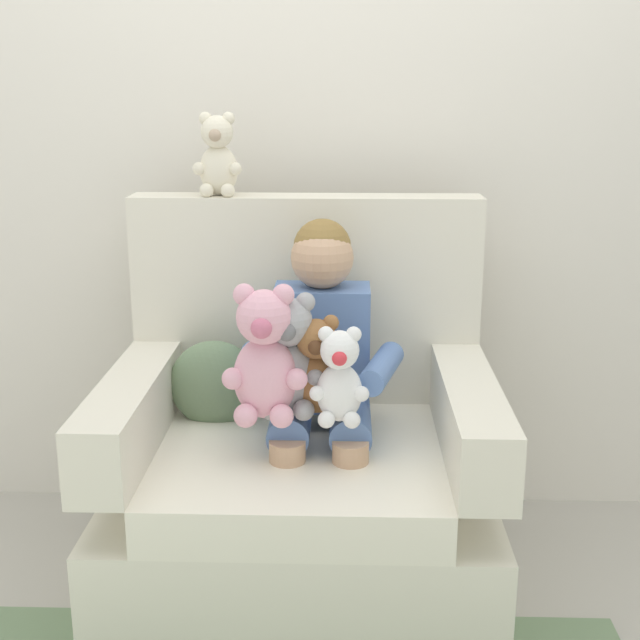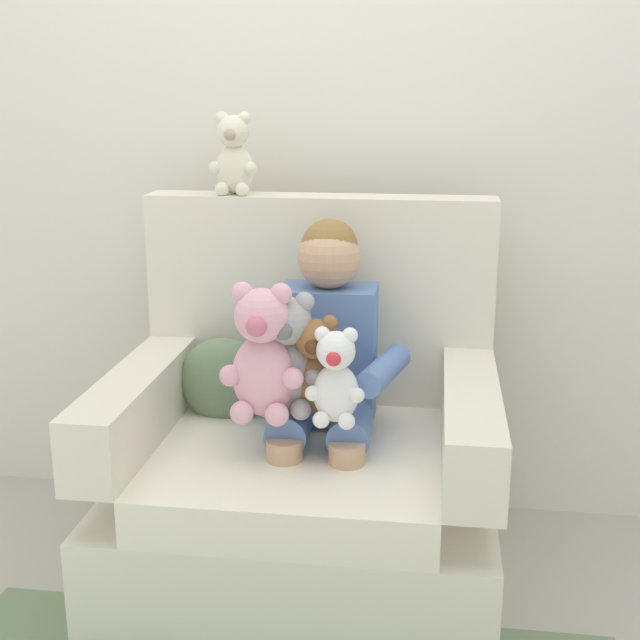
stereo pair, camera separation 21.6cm
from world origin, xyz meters
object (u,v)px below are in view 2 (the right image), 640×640
armchair (306,472)px  plush_grey (288,357)px  seated_child (326,359)px  plush_brown (315,368)px  plush_cream_on_backrest (234,156)px  throw_pillow (225,381)px  plush_pink (263,356)px  plush_white (336,379)px

armchair → plush_grey: armchair is taller
seated_child → plush_brown: size_ratio=3.13×
plush_cream_on_backrest → throw_pillow: bearing=-92.7°
plush_grey → plush_brown: plush_grey is taller
armchair → seated_child: (0.05, 0.01, 0.33)m
seated_child → throw_pillow: (-0.31, 0.09, -0.11)m
throw_pillow → plush_cream_on_backrest: bearing=90.2°
plush_pink → plush_cream_on_backrest: bearing=127.9°
plush_grey → throw_pillow: (-0.23, 0.23, -0.16)m
seated_child → throw_pillow: seated_child is taller
armchair → plush_white: armchair is taller
plush_cream_on_backrest → throw_pillow: 0.65m
plush_white → plush_grey: plush_grey is taller
seated_child → plush_cream_on_backrest: (-0.31, 0.28, 0.51)m
plush_white → plush_grey: size_ratio=0.78×
throw_pillow → plush_brown: bearing=-38.3°
armchair → seated_child: 0.34m
seated_child → plush_white: size_ratio=3.32×
plush_pink → plush_cream_on_backrest: plush_cream_on_backrest is taller
plush_grey → plush_brown: size_ratio=1.21×
plush_grey → throw_pillow: bearing=157.0°
plush_brown → plush_pink: bearing=-149.0°
seated_child → plush_white: 0.20m
seated_child → plush_brown: bearing=-97.9°
plush_brown → seated_child: bearing=100.3°
plush_brown → armchair: bearing=123.0°
armchair → throw_pillow: armchair is taller
plush_pink → plush_grey: (0.06, 0.04, -0.01)m
plush_white → throw_pillow: (-0.36, 0.29, -0.12)m
armchair → throw_pillow: (-0.25, 0.10, 0.22)m
seated_child → armchair: bearing=-174.1°
plush_white → plush_pink: 0.19m
armchair → plush_cream_on_backrest: 0.93m
plush_grey → throw_pillow: 0.36m
armchair → plush_cream_on_backrest: bearing=130.6°
plush_pink → seated_child: bearing=70.9°
plush_grey → plush_cream_on_backrest: 0.67m
armchair → plush_grey: (-0.03, -0.13, 0.38)m
plush_white → plush_pink: bearing=155.8°
armchair → seated_child: size_ratio=1.30×
seated_child → plush_grey: size_ratio=2.58×
armchair → throw_pillow: 0.35m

